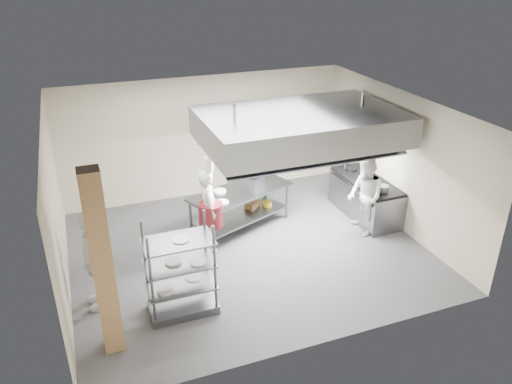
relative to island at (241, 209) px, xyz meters
name	(u,v)px	position (x,y,z in m)	size (l,w,h in m)	color
floor	(248,250)	(-0.19, -0.98, -0.46)	(7.00, 7.00, 0.00)	#333335
ceiling	(247,109)	(-0.19, -0.98, 2.54)	(7.00, 7.00, 0.00)	silver
wall_back	(206,137)	(-0.19, 2.02, 1.04)	(7.00, 7.00, 0.00)	#BEB196
wall_left	(56,214)	(-3.69, -0.98, 1.04)	(6.00, 6.00, 0.00)	#BEB196
wall_right	(399,160)	(3.31, -0.98, 1.04)	(6.00, 6.00, 0.00)	#BEB196
column	(103,265)	(-3.09, -2.88, 1.04)	(0.30, 0.30, 3.00)	tan
exhaust_hood	(301,126)	(1.11, -0.58, 1.94)	(4.00, 2.50, 0.60)	gray
hood_strip_a	(259,147)	(0.21, -0.58, 1.62)	(1.60, 0.12, 0.04)	white
hood_strip_b	(339,136)	(2.01, -0.58, 1.62)	(1.60, 0.12, 0.04)	white
wall_shelf	(276,130)	(1.61, 1.86, 1.04)	(1.50, 0.28, 0.04)	gray
island	(241,209)	(0.00, 0.00, 0.00)	(2.29, 0.96, 0.91)	gray
island_worktop	(240,191)	(0.00, 0.00, 0.42)	(2.29, 0.96, 0.06)	gray
island_undershelf	(241,215)	(0.00, 0.00, -0.16)	(2.11, 0.86, 0.04)	slate
pass_rack	(180,269)	(-1.89, -2.40, 0.40)	(1.14, 0.66, 1.71)	slate
cooking_range	(365,199)	(2.89, -0.48, -0.04)	(0.80, 2.00, 0.84)	gray
range_top	(367,181)	(2.89, -0.48, 0.41)	(0.78, 1.96, 0.06)	black
chef_head	(209,210)	(-0.88, -0.59, 0.42)	(0.64, 0.42, 1.75)	silver
chef_line	(365,196)	(2.41, -1.17, 0.42)	(0.85, 0.66, 1.74)	silver
chef_plating	(94,260)	(-3.19, -1.72, 0.45)	(1.06, 0.44, 1.82)	white
griddle	(254,180)	(0.37, 0.15, 0.57)	(0.46, 0.36, 0.22)	gray
wicker_basket	(252,205)	(0.35, 0.20, -0.07)	(0.32, 0.22, 0.14)	brown
stockpot	(377,189)	(2.72, -1.13, 0.52)	(0.23, 0.23, 0.16)	gray
plate_stack	(181,284)	(-1.89, -2.40, 0.09)	(0.28, 0.28, 0.05)	white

